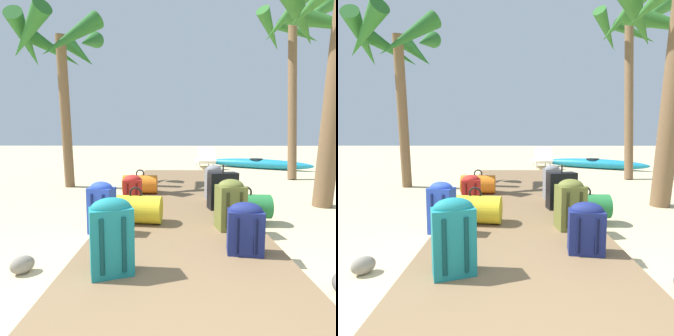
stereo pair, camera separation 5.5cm
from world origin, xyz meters
The scene contains 17 objects.
ground_plane centered at (0.00, 3.12, 0.00)m, with size 60.00×60.00×0.00m, color #CCB789.
boardwalk centered at (0.00, 3.91, 0.04)m, with size 1.95×7.81×0.08m, color brown.
duffel_bag_yellow centered at (-0.54, 2.34, 0.25)m, with size 0.68×0.41×0.46m.
backpack_olive centered at (0.60, 2.13, 0.39)m, with size 0.35×0.31×0.59m.
suitcase_black centered at (0.67, 3.05, 0.35)m, with size 0.46×0.28×0.67m.
backpack_navy centered at (0.59, 1.44, 0.33)m, with size 0.35×0.25×0.48m.
backpack_grey centered at (0.63, 3.70, 0.39)m, with size 0.29×0.28×0.59m.
backpack_red centered at (-0.71, 3.21, 0.33)m, with size 0.29×0.29×0.48m.
duffel_bag_green centered at (0.89, 2.56, 0.24)m, with size 0.65×0.32×0.43m.
backpack_teal centered at (-0.55, 1.02, 0.40)m, with size 0.37×0.28×0.62m.
backpack_blue centered at (-0.87, 1.96, 0.39)m, with size 0.31×0.25×0.59m.
duffel_bag_orange centered at (-0.70, 4.14, 0.26)m, with size 0.64×0.36×0.46m.
palm_tree_far_right centered at (3.19, 6.64, 3.68)m, with size 2.05×2.06×4.61m.
palm_tree_far_left centered at (-2.56, 5.07, 2.95)m, with size 2.18×2.24×3.68m.
lounge_chair centered at (1.10, 9.07, 0.33)m, with size 0.62×1.54×0.80m.
kayak centered at (2.95, 8.99, 0.18)m, with size 3.47×2.37×0.36m.
rock_left_mid centered at (-1.36, 1.18, 0.08)m, with size 0.20×0.14×0.15m, color gray.
Camera 1 is at (-0.07, -1.04, 1.16)m, focal length 29.51 mm.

